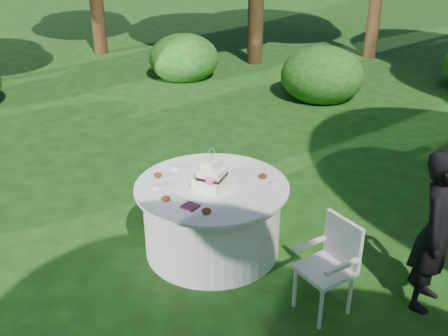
{
  "coord_description": "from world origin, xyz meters",
  "views": [
    {
      "loc": [
        2.77,
        -3.75,
        3.21
      ],
      "look_at": [
        0.15,
        0.0,
        1.0
      ],
      "focal_mm": 42.0,
      "sensor_mm": 36.0,
      "label": 1
    }
  ],
  "objects": [
    {
      "name": "guest",
      "position": [
        2.09,
        0.43,
        0.75
      ],
      "size": [
        0.37,
        0.56,
        1.5
      ],
      "primitive_type": "imported",
      "rotation": [
        0.0,
        0.0,
        1.6
      ],
      "color": "black",
      "rests_on": "ground"
    },
    {
      "name": "cake",
      "position": [
        0.03,
        -0.03,
        0.88
      ],
      "size": [
        0.31,
        0.32,
        0.42
      ],
      "color": "white",
      "rests_on": "table"
    },
    {
      "name": "table",
      "position": [
        0.0,
        0.0,
        0.39
      ],
      "size": [
        1.56,
        1.56,
        0.77
      ],
      "color": "silver",
      "rests_on": "ground"
    },
    {
      "name": "ground",
      "position": [
        0.0,
        0.0,
        0.0
      ],
      "size": [
        80.0,
        80.0,
        0.0
      ],
      "primitive_type": "plane",
      "color": "#18370F",
      "rests_on": "ground"
    },
    {
      "name": "napkins",
      "position": [
        0.1,
        -0.48,
        0.78
      ],
      "size": [
        0.14,
        0.14,
        0.02
      ],
      "primitive_type": "cube",
      "color": "#451D35",
      "rests_on": "table"
    },
    {
      "name": "feather_plume",
      "position": [
        -0.16,
        -0.43,
        0.78
      ],
      "size": [
        0.48,
        0.07,
        0.01
      ],
      "primitive_type": "ellipsoid",
      "color": "silver",
      "rests_on": "table"
    },
    {
      "name": "votives",
      "position": [
        -0.15,
        0.03,
        0.79
      ],
      "size": [
        1.14,
        0.85,
        0.04
      ],
      "color": "silver",
      "rests_on": "table"
    },
    {
      "name": "petal_cups",
      "position": [
        -0.02,
        -0.19,
        0.79
      ],
      "size": [
        0.99,
        1.03,
        0.05
      ],
      "color": "#562D16",
      "rests_on": "table"
    },
    {
      "name": "chair",
      "position": [
        1.39,
        -0.15,
        0.52
      ],
      "size": [
        0.55,
        0.55,
        0.89
      ],
      "color": "white",
      "rests_on": "ground"
    }
  ]
}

